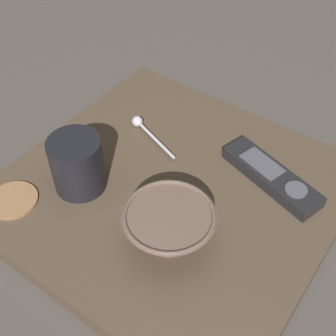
{
  "coord_description": "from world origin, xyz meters",
  "views": [
    {
      "loc": [
        -0.44,
        -0.31,
        0.64
      ],
      "look_at": [
        0.02,
        0.02,
        0.06
      ],
      "focal_mm": 48.26,
      "sensor_mm": 36.0,
      "label": 1
    }
  ],
  "objects_px": {
    "cereal_bowl": "(169,226)",
    "tv_remote_near": "(271,176)",
    "coffee_mug": "(77,164)",
    "drink_coaster": "(13,200)",
    "teaspoon": "(143,126)"
  },
  "relations": [
    {
      "from": "coffee_mug",
      "to": "drink_coaster",
      "type": "bearing_deg",
      "value": 144.87
    },
    {
      "from": "cereal_bowl",
      "to": "tv_remote_near",
      "type": "bearing_deg",
      "value": -18.37
    },
    {
      "from": "teaspoon",
      "to": "drink_coaster",
      "type": "bearing_deg",
      "value": 166.09
    },
    {
      "from": "tv_remote_near",
      "to": "drink_coaster",
      "type": "bearing_deg",
      "value": 131.79
    },
    {
      "from": "cereal_bowl",
      "to": "teaspoon",
      "type": "relative_size",
      "value": 1.09
    },
    {
      "from": "tv_remote_near",
      "to": "teaspoon",
      "type": "bearing_deg",
      "value": 95.7
    },
    {
      "from": "coffee_mug",
      "to": "tv_remote_near",
      "type": "relative_size",
      "value": 0.5
    },
    {
      "from": "coffee_mug",
      "to": "teaspoon",
      "type": "relative_size",
      "value": 0.77
    },
    {
      "from": "cereal_bowl",
      "to": "tv_remote_near",
      "type": "distance_m",
      "value": 0.23
    },
    {
      "from": "drink_coaster",
      "to": "teaspoon",
      "type": "bearing_deg",
      "value": -13.91
    },
    {
      "from": "coffee_mug",
      "to": "drink_coaster",
      "type": "distance_m",
      "value": 0.13
    },
    {
      "from": "tv_remote_near",
      "to": "drink_coaster",
      "type": "height_order",
      "value": "tv_remote_near"
    },
    {
      "from": "coffee_mug",
      "to": "tv_remote_near",
      "type": "height_order",
      "value": "coffee_mug"
    },
    {
      "from": "coffee_mug",
      "to": "tv_remote_near",
      "type": "xyz_separation_m",
      "value": [
        0.21,
        -0.27,
        -0.04
      ]
    },
    {
      "from": "teaspoon",
      "to": "drink_coaster",
      "type": "height_order",
      "value": "teaspoon"
    }
  ]
}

